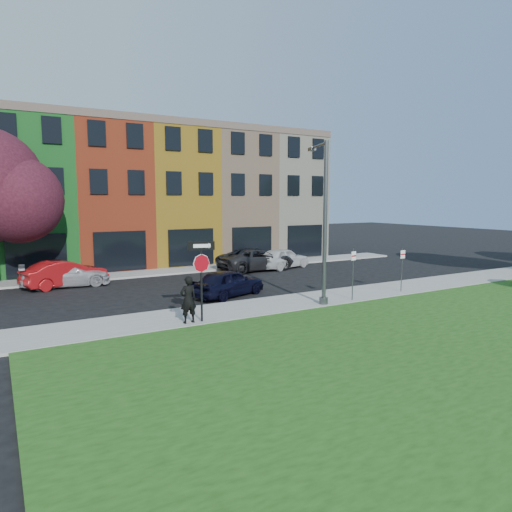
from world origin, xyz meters
TOP-DOWN VIEW (x-y plane):
  - ground at (0.00, 0.00)m, footprint 120.00×120.00m
  - sidewalk_near at (2.00, 3.00)m, footprint 40.00×3.00m
  - sidewalk_far at (-3.00, 15.00)m, footprint 40.00×2.40m
  - rowhouse_block at (-2.50, 21.18)m, footprint 30.00×10.12m
  - stop_sign at (-5.31, 1.88)m, footprint 1.02×0.31m
  - man at (-5.85, 1.94)m, footprint 0.72×0.52m
  - sedan_near at (-2.08, 6.05)m, footprint 4.26×5.16m
  - parked_car_red at (-8.86, 12.94)m, footprint 4.18×5.45m
  - parked_car_silver at (-8.82, 12.90)m, footprint 2.31×4.86m
  - parked_car_dark at (3.47, 12.83)m, footprint 3.28×5.85m
  - parked_car_white at (5.51, 12.65)m, footprint 4.08×5.28m
  - street_lamp at (0.78, 2.11)m, footprint 1.11×2.48m
  - parking_sign_a at (2.41, 1.89)m, footprint 0.32×0.11m
  - parking_sign_b at (6.00, 2.17)m, footprint 0.32×0.09m

SIDE VIEW (x-z plane):
  - ground at x=0.00m, z-range 0.00..0.00m
  - sidewalk_near at x=2.00m, z-range 0.00..0.12m
  - sidewalk_far at x=-3.00m, z-range 0.00..0.12m
  - parked_car_silver at x=-8.82m, z-range 0.00..1.36m
  - sedan_near at x=-2.08m, z-range 0.00..1.40m
  - parked_car_white at x=5.51m, z-range 0.00..1.48m
  - parked_car_red at x=-8.86m, z-range 0.00..1.50m
  - parked_car_dark at x=3.47m, z-range 0.00..1.53m
  - man at x=-5.85m, z-range 0.12..1.95m
  - parking_sign_b at x=6.00m, z-range 0.39..2.65m
  - parking_sign_a at x=2.41m, z-range 0.40..2.85m
  - stop_sign at x=-5.31m, z-range 0.78..3.92m
  - street_lamp at x=0.78m, z-range 0.15..7.46m
  - rowhouse_block at x=-2.50m, z-range -0.01..9.99m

